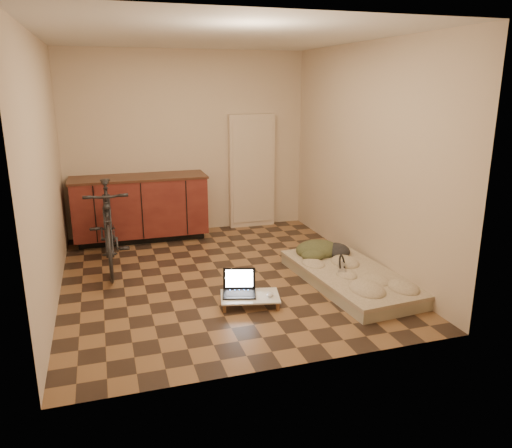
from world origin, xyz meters
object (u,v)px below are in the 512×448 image
object	(u,v)px
futon	(350,277)
laptop	(239,288)
bicycle	(108,222)
lap_desk	(250,297)

from	to	relation	value
futon	laptop	xyz separation A→B (m)	(-1.29, -0.09, 0.07)
bicycle	laptop	distance (m)	1.92
bicycle	laptop	size ratio (longest dim) A/B	4.41
lap_desk	laptop	world-z (taller)	laptop
bicycle	futon	size ratio (longest dim) A/B	0.93
laptop	lap_desk	bearing A→B (deg)	-33.31
laptop	bicycle	bearing A→B (deg)	145.42
futon	lap_desk	size ratio (longest dim) A/B	2.88
bicycle	lap_desk	bearing A→B (deg)	-49.19
bicycle	futon	distance (m)	2.88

